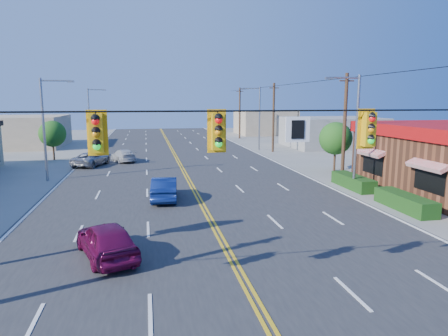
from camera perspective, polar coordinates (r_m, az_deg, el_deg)
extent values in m
plane|color=gray|center=(13.20, 4.58, -18.89)|extent=(160.00, 160.00, 0.00)
cube|color=#2D2D30|center=(31.94, -5.10, -1.73)|extent=(20.00, 120.00, 0.06)
cylinder|color=black|center=(11.61, 4.98, 8.14)|extent=(24.00, 0.05, 0.05)
cube|color=white|center=(12.02, 10.48, 5.44)|extent=(0.75, 0.04, 0.75)
cube|color=#D89E0C|center=(11.26, -17.73, 4.75)|extent=(0.55, 0.34, 1.25)
cube|color=#D89E0C|center=(11.36, -0.91, 5.24)|extent=(0.55, 0.34, 1.25)
cube|color=#D89E0C|center=(13.04, 19.96, 5.23)|extent=(0.55, 0.34, 1.25)
cube|color=#194214|center=(28.04, 20.89, -3.05)|extent=(1.20, 9.00, 0.90)
cylinder|color=gray|center=(28.97, 18.39, 4.59)|extent=(0.20, 0.20, 8.00)
cylinder|color=gray|center=(28.40, 16.82, 12.26)|extent=(2.20, 0.12, 0.12)
cube|color=gray|center=(27.91, 14.77, 12.30)|extent=(0.50, 0.25, 0.15)
cylinder|color=gray|center=(51.21, 5.09, 7.01)|extent=(0.20, 0.20, 8.00)
cylinder|color=gray|center=(50.89, 3.94, 11.29)|extent=(2.20, 0.12, 0.12)
cube|color=gray|center=(50.62, 2.71, 11.25)|extent=(0.50, 0.25, 0.15)
cylinder|color=gray|center=(34.14, -24.34, 4.92)|extent=(0.20, 0.20, 8.00)
cylinder|color=gray|center=(33.86, -22.94, 11.43)|extent=(2.20, 0.12, 0.12)
cube|color=gray|center=(33.66, -21.07, 11.47)|extent=(0.50, 0.25, 0.15)
cylinder|color=gray|center=(59.71, -18.70, 6.91)|extent=(0.20, 0.20, 8.00)
cylinder|color=gray|center=(59.55, -17.83, 10.61)|extent=(2.20, 0.12, 0.12)
cube|color=gray|center=(59.44, -16.76, 10.62)|extent=(0.50, 0.25, 0.15)
cylinder|color=#47301E|center=(33.04, 16.83, 5.58)|extent=(0.28, 0.28, 8.40)
cylinder|color=#47301E|center=(49.65, 7.08, 7.13)|extent=(0.28, 0.28, 8.40)
cylinder|color=#47301E|center=(66.98, 2.26, 7.82)|extent=(0.28, 0.28, 8.40)
cylinder|color=#47301E|center=(37.49, 15.52, 1.22)|extent=(0.20, 0.20, 2.10)
sphere|color=#235B19|center=(37.27, 15.65, 4.10)|extent=(2.94, 2.94, 2.94)
cylinder|color=#47301E|center=(46.51, -23.16, 2.30)|extent=(0.20, 0.20, 2.00)
sphere|color=#235B19|center=(46.34, -23.31, 4.51)|extent=(2.80, 2.80, 2.80)
cube|color=gray|center=(57.18, 15.18, 4.98)|extent=(12.00, 10.00, 4.00)
cube|color=tan|center=(61.64, -26.94, 4.68)|extent=(11.00, 12.00, 4.20)
cube|color=tan|center=(76.56, 5.85, 6.50)|extent=(10.00, 10.00, 4.40)
imported|color=#630B38|center=(16.89, -16.44, -10.01)|extent=(3.07, 4.64, 1.47)
imported|color=navy|center=(25.68, -8.50, -3.00)|extent=(1.89, 4.54, 1.46)
imported|color=#BABABA|center=(42.60, -14.19, 1.68)|extent=(3.05, 4.65, 1.25)
imported|color=#949398|center=(40.62, -18.42, 1.14)|extent=(3.74, 5.17, 1.31)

